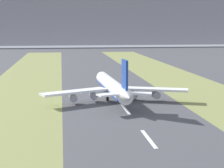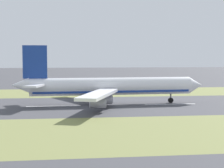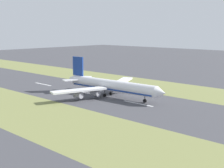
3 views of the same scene
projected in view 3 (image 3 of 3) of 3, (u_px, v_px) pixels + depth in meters
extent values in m
plane|color=#424247|center=(111.00, 98.00, 165.52)|extent=(800.00, 800.00, 0.00)
cube|color=olive|center=(159.00, 87.00, 197.99)|extent=(40.00, 600.00, 0.01)
cube|color=olive|center=(39.00, 115.00, 133.05)|extent=(40.00, 600.00, 0.01)
cube|color=silver|center=(43.00, 84.00, 206.78)|extent=(1.20, 18.00, 0.01)
cube|color=silver|center=(83.00, 92.00, 179.97)|extent=(1.20, 18.00, 0.01)
cube|color=silver|center=(138.00, 104.00, 153.17)|extent=(1.20, 18.00, 0.01)
cylinder|color=white|center=(112.00, 85.00, 167.46)|extent=(8.81, 56.23, 6.00)
cone|color=white|center=(161.00, 93.00, 148.15)|extent=(6.12, 5.29, 5.88)
cone|color=white|center=(72.00, 78.00, 186.94)|extent=(5.40, 6.25, 5.10)
cube|color=navy|center=(112.00, 88.00, 167.74)|extent=(8.40, 53.98, 0.70)
cube|color=white|center=(122.00, 82.00, 185.38)|extent=(28.83, 17.64, 0.90)
cube|color=white|center=(79.00, 90.00, 158.98)|extent=(29.37, 15.17, 0.90)
cylinder|color=#93939E|center=(117.00, 88.00, 177.36)|extent=(3.44, 4.95, 3.20)
cylinder|color=#93939E|center=(122.00, 85.00, 186.36)|extent=(3.44, 4.95, 3.20)
cylinder|color=#93939E|center=(95.00, 93.00, 163.78)|extent=(3.44, 4.95, 3.20)
cylinder|color=#93939E|center=(78.00, 95.00, 159.21)|extent=(3.44, 4.95, 3.20)
cube|color=navy|center=(78.00, 66.00, 182.43)|extent=(1.20, 8.03, 11.00)
cube|color=white|center=(85.00, 78.00, 187.89)|extent=(10.91, 7.68, 0.60)
cube|color=white|center=(71.00, 80.00, 179.59)|extent=(10.80, 6.86, 0.60)
cylinder|color=#59595E|center=(145.00, 98.00, 154.63)|extent=(0.50, 0.50, 3.20)
cylinder|color=black|center=(145.00, 101.00, 154.91)|extent=(0.99, 1.84, 1.80)
cylinder|color=#59595E|center=(111.00, 91.00, 171.96)|extent=(0.50, 0.50, 3.20)
cylinder|color=black|center=(111.00, 94.00, 172.24)|extent=(0.99, 1.84, 1.80)
cylinder|color=#59595E|center=(105.00, 92.00, 168.04)|extent=(0.50, 0.50, 3.20)
cylinder|color=black|center=(105.00, 95.00, 168.32)|extent=(0.99, 1.84, 1.80)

